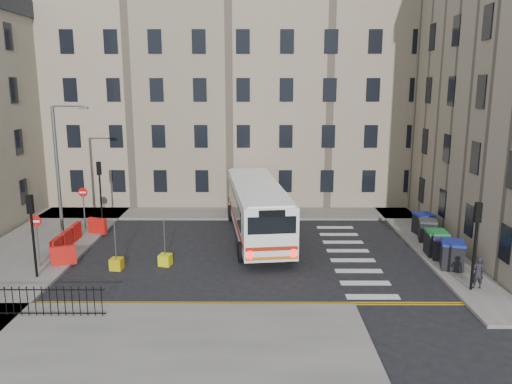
{
  "coord_description": "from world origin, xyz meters",
  "views": [
    {
      "loc": [
        -1.2,
        -26.96,
        9.32
      ],
      "look_at": [
        -1.29,
        2.54,
        3.0
      ],
      "focal_mm": 35.0,
      "sensor_mm": 36.0,
      "label": 1
    }
  ],
  "objects_px": {
    "wheelie_bin_b": "(442,248)",
    "bollard_chevron": "(117,264)",
    "bus": "(257,207)",
    "streetlamp": "(58,172)",
    "pedestrian": "(478,273)",
    "bollard_yellow": "(165,260)",
    "wheelie_bin_a": "(452,255)",
    "wheelie_bin_c": "(436,243)",
    "wheelie_bin_d": "(427,230)",
    "wheelie_bin_e": "(423,224)"
  },
  "relations": [
    {
      "from": "wheelie_bin_e",
      "to": "bollard_chevron",
      "type": "xyz_separation_m",
      "value": [
        -17.71,
        -5.89,
        -0.51
      ]
    },
    {
      "from": "bus",
      "to": "wheelie_bin_c",
      "type": "height_order",
      "value": "bus"
    },
    {
      "from": "streetlamp",
      "to": "wheelie_bin_a",
      "type": "distance_m",
      "value": 22.52
    },
    {
      "from": "wheelie_bin_b",
      "to": "wheelie_bin_d",
      "type": "distance_m",
      "value": 3.19
    },
    {
      "from": "wheelie_bin_b",
      "to": "wheelie_bin_c",
      "type": "xyz_separation_m",
      "value": [
        -0.1,
        0.62,
        0.08
      ]
    },
    {
      "from": "bus",
      "to": "bollard_yellow",
      "type": "xyz_separation_m",
      "value": [
        -4.86,
        -5.02,
        -1.63
      ]
    },
    {
      "from": "wheelie_bin_d",
      "to": "pedestrian",
      "type": "height_order",
      "value": "pedestrian"
    },
    {
      "from": "streetlamp",
      "to": "wheelie_bin_a",
      "type": "bearing_deg",
      "value": -12.35
    },
    {
      "from": "wheelie_bin_b",
      "to": "bollard_chevron",
      "type": "xyz_separation_m",
      "value": [
        -17.21,
        -1.31,
        -0.46
      ]
    },
    {
      "from": "bus",
      "to": "bollard_yellow",
      "type": "relative_size",
      "value": 20.89
    },
    {
      "from": "pedestrian",
      "to": "bollard_chevron",
      "type": "distance_m",
      "value": 17.62
    },
    {
      "from": "wheelie_bin_e",
      "to": "wheelie_bin_d",
      "type": "bearing_deg",
      "value": -107.81
    },
    {
      "from": "wheelie_bin_e",
      "to": "pedestrian",
      "type": "bearing_deg",
      "value": -101.55
    },
    {
      "from": "wheelie_bin_b",
      "to": "wheelie_bin_e",
      "type": "relative_size",
      "value": 0.97
    },
    {
      "from": "pedestrian",
      "to": "streetlamp",
      "type": "bearing_deg",
      "value": -19.03
    },
    {
      "from": "wheelie_bin_a",
      "to": "pedestrian",
      "type": "distance_m",
      "value": 2.59
    },
    {
      "from": "wheelie_bin_a",
      "to": "wheelie_bin_e",
      "type": "bearing_deg",
      "value": 100.65
    },
    {
      "from": "wheelie_bin_d",
      "to": "pedestrian",
      "type": "xyz_separation_m",
      "value": [
        -0.1,
        -7.22,
        0.11
      ]
    },
    {
      "from": "wheelie_bin_b",
      "to": "wheelie_bin_e",
      "type": "bearing_deg",
      "value": 98.91
    },
    {
      "from": "wheelie_bin_b",
      "to": "streetlamp",
      "type": "bearing_deg",
      "value": -173.58
    },
    {
      "from": "streetlamp",
      "to": "wheelie_bin_b",
      "type": "height_order",
      "value": "streetlamp"
    },
    {
      "from": "wheelie_bin_c",
      "to": "wheelie_bin_d",
      "type": "distance_m",
      "value": 2.59
    },
    {
      "from": "wheelie_bin_b",
      "to": "wheelie_bin_c",
      "type": "bearing_deg",
      "value": 114.3
    },
    {
      "from": "bus",
      "to": "wheelie_bin_b",
      "type": "bearing_deg",
      "value": -30.43
    },
    {
      "from": "wheelie_bin_a",
      "to": "pedestrian",
      "type": "xyz_separation_m",
      "value": [
        0.18,
        -2.59,
        0.05
      ]
    },
    {
      "from": "streetlamp",
      "to": "bollard_chevron",
      "type": "xyz_separation_m",
      "value": [
        4.53,
        -4.61,
        -4.04
      ]
    },
    {
      "from": "streetlamp",
      "to": "wheelie_bin_a",
      "type": "xyz_separation_m",
      "value": [
        21.74,
        -4.76,
        -3.47
      ]
    },
    {
      "from": "wheelie_bin_a",
      "to": "bollard_yellow",
      "type": "distance_m",
      "value": 14.84
    },
    {
      "from": "wheelie_bin_b",
      "to": "wheelie_bin_e",
      "type": "distance_m",
      "value": 4.61
    },
    {
      "from": "bollard_yellow",
      "to": "wheelie_bin_c",
      "type": "bearing_deg",
      "value": 5.05
    },
    {
      "from": "wheelie_bin_b",
      "to": "pedestrian",
      "type": "relative_size",
      "value": 0.86
    },
    {
      "from": "streetlamp",
      "to": "bollard_yellow",
      "type": "relative_size",
      "value": 13.57
    },
    {
      "from": "wheelie_bin_c",
      "to": "bus",
      "type": "bearing_deg",
      "value": 162.65
    },
    {
      "from": "bus",
      "to": "wheelie_bin_c",
      "type": "bearing_deg",
      "value": -27.56
    },
    {
      "from": "streetlamp",
      "to": "wheelie_bin_d",
      "type": "distance_m",
      "value": 22.31
    },
    {
      "from": "bus",
      "to": "wheelie_bin_d",
      "type": "xyz_separation_m",
      "value": [
        10.24,
        -1.16,
        -1.13
      ]
    },
    {
      "from": "wheelie_bin_b",
      "to": "bollard_chevron",
      "type": "distance_m",
      "value": 17.27
    },
    {
      "from": "wheelie_bin_d",
      "to": "bollard_chevron",
      "type": "xyz_separation_m",
      "value": [
        -17.5,
        -4.48,
        -0.5
      ]
    },
    {
      "from": "wheelie_bin_c",
      "to": "pedestrian",
      "type": "xyz_separation_m",
      "value": [
        0.28,
        -4.66,
        0.07
      ]
    },
    {
      "from": "wheelie_bin_b",
      "to": "wheelie_bin_a",
      "type": "bearing_deg",
      "value": -74.94
    },
    {
      "from": "streetlamp",
      "to": "wheelie_bin_c",
      "type": "xyz_separation_m",
      "value": [
        21.64,
        -2.69,
        -3.5
      ]
    },
    {
      "from": "wheelie_bin_c",
      "to": "wheelie_bin_b",
      "type": "bearing_deg",
      "value": -77.43
    },
    {
      "from": "wheelie_bin_b",
      "to": "pedestrian",
      "type": "xyz_separation_m",
      "value": [
        0.18,
        -4.04,
        0.15
      ]
    },
    {
      "from": "wheelie_bin_a",
      "to": "bollard_yellow",
      "type": "relative_size",
      "value": 2.56
    },
    {
      "from": "wheelie_bin_d",
      "to": "bollard_chevron",
      "type": "distance_m",
      "value": 18.07
    },
    {
      "from": "streetlamp",
      "to": "wheelie_bin_c",
      "type": "relative_size",
      "value": 5.94
    },
    {
      "from": "wheelie_bin_c",
      "to": "pedestrian",
      "type": "relative_size",
      "value": 0.9
    },
    {
      "from": "wheelie_bin_d",
      "to": "bollard_chevron",
      "type": "height_order",
      "value": "wheelie_bin_d"
    },
    {
      "from": "streetlamp",
      "to": "wheelie_bin_e",
      "type": "distance_m",
      "value": 22.55
    },
    {
      "from": "bus",
      "to": "pedestrian",
      "type": "distance_m",
      "value": 13.19
    }
  ]
}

